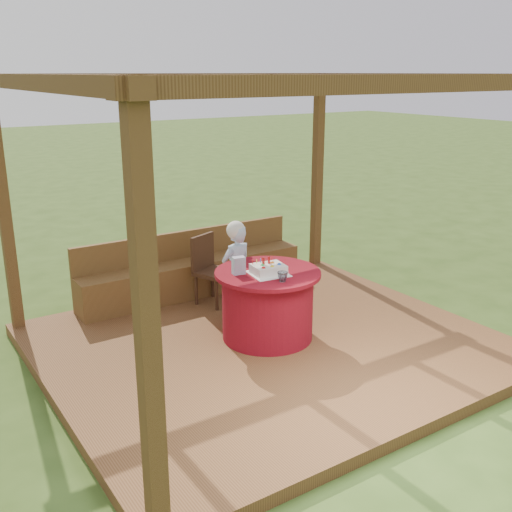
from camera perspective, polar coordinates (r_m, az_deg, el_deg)
The scene contains 10 objects.
ground at distance 6.47m, azimuth 1.23°, elevation -9.04°, with size 60.00×60.00×0.00m, color #304A18.
deck at distance 6.45m, azimuth 1.24°, elevation -8.56°, with size 4.50×4.00×0.12m, color brown.
pergola at distance 5.83m, azimuth 1.39°, elevation 12.72°, with size 4.50×4.00×2.72m.
bench at distance 7.69m, azimuth -6.03°, elevation -1.69°, with size 3.00×0.42×0.80m.
table at distance 6.36m, azimuth 1.11°, elevation -4.60°, with size 1.11×1.11×0.75m.
chair at distance 7.32m, azimuth -4.45°, elevation -1.02°, with size 0.52×0.52×0.85m.
elderly_woman at distance 6.80m, azimuth -1.89°, elevation -1.26°, with size 0.44×0.33×1.15m.
birthday_cake at distance 6.14m, azimuth 1.19°, elevation -1.26°, with size 0.42×0.42×0.17m.
gift_bag at distance 6.13m, azimuth -1.66°, elevation -0.91°, with size 0.13×0.08×0.18m, color #D086B7.
drinking_glass at distance 5.93m, azimuth 2.55°, elevation -1.99°, with size 0.11×0.11×0.10m, color silver.
Camera 1 is at (-3.31, -4.78, 2.85)m, focal length 42.00 mm.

